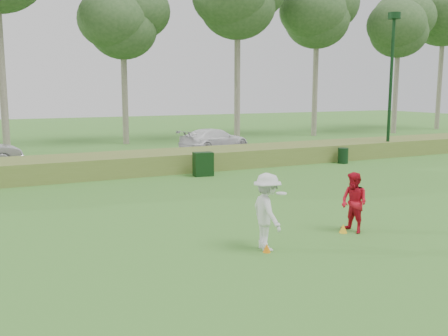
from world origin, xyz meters
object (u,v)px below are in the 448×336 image
lamp_post (392,59)px  cone_orange (267,248)px  utility_cabinet (203,164)px  player_white (267,212)px  player_red (354,203)px  cone_yellow (343,228)px  car_right (215,140)px  trash_bin (343,156)px

lamp_post → cone_orange: bearing=-142.0°
utility_cabinet → player_white: bearing=-98.5°
player_white → player_red: player_white is taller
cone_yellow → utility_cabinet: (0.13, 10.08, 0.42)m
player_white → utility_cabinet: 10.79m
car_right → player_white: bearing=143.1°
cone_orange → trash_bin: 15.63m
cone_orange → car_right: bearing=69.1°
player_red → player_white: bearing=-91.8°
car_right → trash_bin: bearing=-167.6°
lamp_post → player_red: (-12.14, -11.43, -4.75)m
trash_bin → car_right: 8.60m
trash_bin → car_right: (-4.09, 7.55, 0.35)m
player_red → cone_yellow: (-0.29, 0.06, -0.72)m
cone_yellow → car_right: car_right is taller
player_white → cone_orange: 0.88m
player_white → cone_yellow: player_white is taller
lamp_post → player_red: lamp_post is taller
lamp_post → car_right: 11.53m
cone_yellow → utility_cabinet: size_ratio=0.23×
player_white → lamp_post: bearing=-45.9°
utility_cabinet → trash_bin: size_ratio=1.32×
trash_bin → car_right: bearing=118.5°
cone_yellow → trash_bin: size_ratio=0.30×
player_red → lamp_post: bearing=126.1°
lamp_post → player_white: 19.65m
trash_bin → car_right: size_ratio=0.17×
lamp_post → player_white: bearing=-142.2°
cone_orange → car_right: size_ratio=0.04×
cone_orange → cone_yellow: bearing=10.7°
utility_cabinet → trash_bin: bearing=8.7°
cone_orange → lamp_post: bearing=38.0°
cone_orange → trash_bin: bearing=44.4°
lamp_post → player_white: lamp_post is taller
player_red → cone_orange: 3.17m
player_white → utility_cabinet: bearing=-8.7°
player_white → trash_bin: size_ratio=2.33×
cone_yellow → utility_cabinet: 10.09m
player_red → cone_yellow: bearing=-108.5°
lamp_post → trash_bin: size_ratio=9.92×
utility_cabinet → player_red: bearing=-82.7°
trash_bin → player_red: bearing=-127.8°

